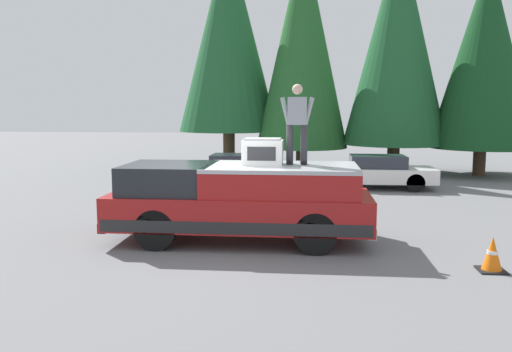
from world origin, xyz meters
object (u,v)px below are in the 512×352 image
object	(u,v)px
compressor_unit	(263,152)
traffic_cone	(492,255)
person_on_truck_bed	(297,122)
parked_car_white	(375,172)
pickup_truck	(240,201)
parked_car_silver	(236,171)

from	to	relation	value
compressor_unit	traffic_cone	size ratio (longest dim) A/B	1.35
traffic_cone	person_on_truck_bed	bearing A→B (deg)	61.58
parked_car_white	compressor_unit	bearing A→B (deg)	156.59
pickup_truck	parked_car_white	distance (m)	8.63
compressor_unit	parked_car_white	distance (m)	8.44
compressor_unit	person_on_truck_bed	world-z (taller)	person_on_truck_bed
person_on_truck_bed	parked_car_silver	bearing A→B (deg)	17.33
pickup_truck	compressor_unit	world-z (taller)	compressor_unit
parked_car_silver	pickup_truck	bearing A→B (deg)	-171.68
parked_car_white	traffic_cone	size ratio (longest dim) A/B	6.61
compressor_unit	pickup_truck	bearing A→B (deg)	102.07
pickup_truck	parked_car_white	size ratio (longest dim) A/B	1.35
person_on_truck_bed	parked_car_silver	xyz separation A→B (m)	(7.39, 2.31, -1.97)
pickup_truck	person_on_truck_bed	world-z (taller)	person_on_truck_bed
parked_car_white	traffic_cone	world-z (taller)	parked_car_white
parked_car_silver	traffic_cone	size ratio (longest dim) A/B	6.61
parked_car_silver	traffic_cone	bearing A→B (deg)	-148.03
compressor_unit	parked_car_white	xyz separation A→B (m)	(7.65, -3.31, -1.35)
pickup_truck	compressor_unit	xyz separation A→B (m)	(0.10, -0.48, 1.05)
compressor_unit	parked_car_silver	size ratio (longest dim) A/B	0.20
parked_car_white	parked_car_silver	size ratio (longest dim) A/B	1.00
compressor_unit	traffic_cone	world-z (taller)	compressor_unit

